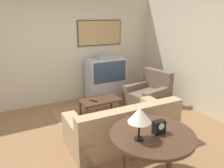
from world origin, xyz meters
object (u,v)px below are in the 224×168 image
object	(u,v)px
tv	(106,78)
couch	(123,128)
mantel_clock	(159,127)
armchair	(148,95)
console_table	(152,138)
coffee_table	(100,101)
table_lamp	(140,116)

from	to	relation	value
tv	couch	distance (m)	2.24
couch	mantel_clock	world-z (taller)	mantel_clock
armchair	mantel_clock	distance (m)	2.80
armchair	tv	bearing A→B (deg)	-154.17
couch	mantel_clock	bearing A→B (deg)	84.12
armchair	console_table	world-z (taller)	armchair
coffee_table	mantel_clock	distance (m)	2.35
coffee_table	mantel_clock	size ratio (longest dim) A/B	5.18
armchair	console_table	xyz separation A→B (m)	(-1.64, -2.20, 0.43)
console_table	mantel_clock	xyz separation A→B (m)	(0.07, -0.04, 0.15)
coffee_table	table_lamp	distance (m)	2.46
table_lamp	mantel_clock	distance (m)	0.38
coffee_table	console_table	distance (m)	2.29
console_table	tv	bearing A→B (deg)	73.71
tv	armchair	bearing A→B (deg)	-53.12
console_table	mantel_clock	world-z (taller)	mantel_clock
tv	coffee_table	xyz separation A→B (m)	(-0.61, -0.91, -0.22)
armchair	table_lamp	world-z (taller)	table_lamp
tv	table_lamp	bearing A→B (deg)	-109.95
tv	mantel_clock	distance (m)	3.32
tv	table_lamp	world-z (taller)	tv
mantel_clock	couch	bearing A→B (deg)	82.82
table_lamp	tv	bearing A→B (deg)	70.05
tv	mantel_clock	bearing A→B (deg)	-104.99
tv	console_table	bearing A→B (deg)	-106.29
coffee_table	console_table	world-z (taller)	console_table
couch	mantel_clock	distance (m)	1.24
armchair	console_table	size ratio (longest dim) A/B	0.99
armchair	couch	bearing A→B (deg)	-62.56
armchair	coffee_table	world-z (taller)	armchair
table_lamp	mantel_clock	bearing A→B (deg)	-0.17
couch	console_table	xyz separation A→B (m)	(-0.20, -1.05, 0.42)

